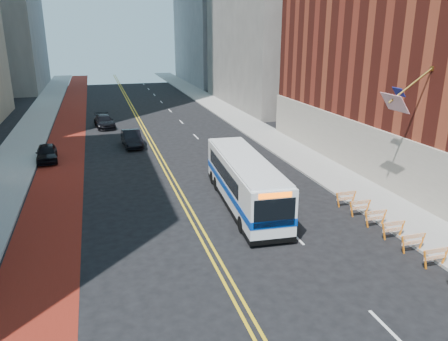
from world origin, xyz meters
TOP-DOWN VIEW (x-y plane):
  - ground at (0.00, 0.00)m, footprint 160.00×160.00m
  - sidewalk_left at (-12.00, 30.00)m, footprint 4.00×140.00m
  - sidewalk_right at (12.00, 30.00)m, footprint 4.00×140.00m
  - bus_lane_paint at (-8.10, 30.00)m, footprint 3.60×140.00m
  - center_line_inner at (-0.18, 30.00)m, footprint 0.14×140.00m
  - center_line_outer at (0.18, 30.00)m, footprint 0.14×140.00m
  - lane_dashes at (4.80, 38.00)m, footprint 0.14×98.20m
  - construction_barriers at (9.60, 3.42)m, footprint 1.42×10.91m
  - transit_bus at (3.56, 10.92)m, footprint 3.27×11.59m
  - car_a at (-9.30, 24.92)m, footprint 1.96×4.25m
  - car_b at (-1.93, 27.90)m, footprint 1.86×4.71m
  - car_c at (-4.20, 37.36)m, footprint 2.46×4.98m

SIDE VIEW (x-z plane):
  - ground at x=0.00m, z-range 0.00..0.00m
  - center_line_inner at x=-0.18m, z-range 0.00..0.01m
  - center_line_outer at x=0.18m, z-range 0.00..0.01m
  - bus_lane_paint at x=-8.10m, z-range 0.00..0.01m
  - lane_dashes at x=4.80m, z-range 0.00..0.01m
  - sidewalk_left at x=-12.00m, z-range 0.00..0.15m
  - sidewalk_right at x=12.00m, z-range 0.00..0.15m
  - construction_barriers at x=9.60m, z-range 0.17..1.18m
  - car_c at x=-4.20m, z-range 0.00..1.39m
  - car_a at x=-9.30m, z-range 0.00..1.41m
  - car_b at x=-1.93m, z-range 0.00..1.52m
  - transit_bus at x=3.56m, z-range 0.07..3.22m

